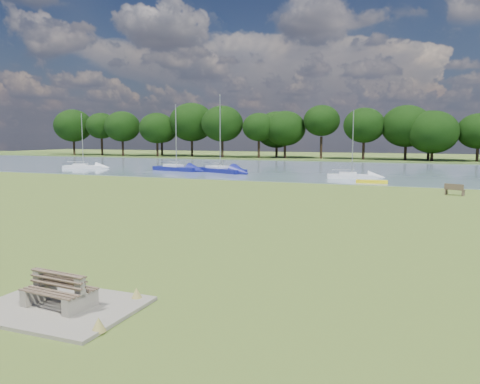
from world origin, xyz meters
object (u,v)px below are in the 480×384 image
(sailboat_2, at_px, (176,167))
(sailboat_4, at_px, (351,175))
(kayak, at_px, (372,182))
(sailboat_5, at_px, (83,166))
(sailboat_3, at_px, (220,169))
(riverbank_bench, at_px, (454,190))
(bench_pair, at_px, (59,291))

(sailboat_2, xyz_separation_m, sailboat_4, (23.57, -2.93, -0.09))
(kayak, bearing_deg, sailboat_2, 158.96)
(sailboat_5, bearing_deg, sailboat_4, -25.90)
(sailboat_5, bearing_deg, sailboat_3, -21.43)
(sailboat_2, height_order, sailboat_4, sailboat_2)
(sailboat_3, height_order, sailboat_4, sailboat_3)
(kayak, bearing_deg, riverbank_bench, -50.15)
(bench_pair, bearing_deg, sailboat_3, 113.84)
(bench_pair, xyz_separation_m, sailboat_3, (-15.17, 45.17, 0.02))
(bench_pair, relative_size, riverbank_bench, 1.26)
(riverbank_bench, xyz_separation_m, sailboat_2, (-33.29, 14.76, 0.07))
(sailboat_2, relative_size, sailboat_3, 0.90)
(sailboat_3, bearing_deg, kayak, 4.59)
(kayak, height_order, sailboat_2, sailboat_2)
(kayak, relative_size, sailboat_4, 0.41)
(sailboat_3, distance_m, sailboat_5, 21.21)
(bench_pair, xyz_separation_m, sailboat_4, (1.78, 42.69, -0.06))
(sailboat_4, height_order, sailboat_5, sailboat_5)
(riverbank_bench, bearing_deg, sailboat_2, -179.73)
(riverbank_bench, height_order, sailboat_3, sailboat_3)
(sailboat_4, bearing_deg, kayak, -72.27)
(sailboat_4, bearing_deg, riverbank_bench, -62.42)
(kayak, height_order, sailboat_4, sailboat_4)
(riverbank_bench, height_order, sailboat_4, sailboat_4)
(sailboat_3, xyz_separation_m, sailboat_4, (16.95, -2.48, -0.08))
(sailboat_4, bearing_deg, bench_pair, -104.22)
(riverbank_bench, distance_m, sailboat_2, 36.42)
(sailboat_5, bearing_deg, kayak, -32.23)
(sailboat_2, height_order, sailboat_3, sailboat_3)
(bench_pair, distance_m, sailboat_4, 42.73)
(kayak, relative_size, sailboat_3, 0.31)
(kayak, distance_m, sailboat_5, 41.34)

